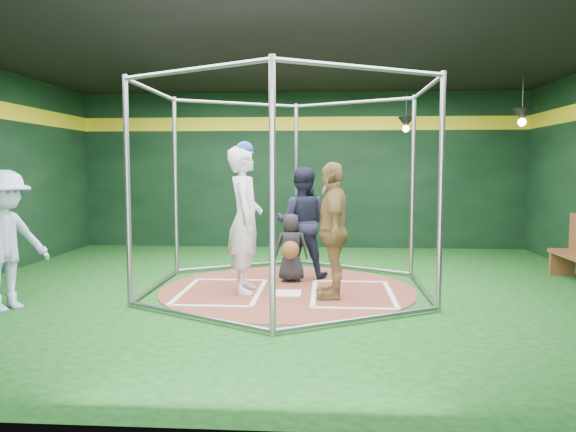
{
  "coord_description": "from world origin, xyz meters",
  "views": [
    {
      "loc": [
        0.58,
        -8.23,
        1.83
      ],
      "look_at": [
        0.0,
        0.1,
        1.1
      ],
      "focal_mm": 35.0,
      "sensor_mm": 36.0,
      "label": 1
    }
  ],
  "objects": [
    {
      "name": "room_shell",
      "position": [
        0.0,
        0.01,
        1.75
      ],
      "size": [
        10.1,
        9.1,
        3.53
      ],
      "color": "#0D3A0E",
      "rests_on": "ground"
    },
    {
      "name": "clay_disc",
      "position": [
        0.0,
        0.0,
        0.01
      ],
      "size": [
        3.8,
        3.8,
        0.01
      ],
      "primitive_type": "cylinder",
      "color": "brown",
      "rests_on": "ground"
    },
    {
      "name": "home_plate",
      "position": [
        0.0,
        -0.3,
        0.02
      ],
      "size": [
        0.43,
        0.43,
        0.01
      ],
      "primitive_type": "cube",
      "color": "white",
      "rests_on": "clay_disc"
    },
    {
      "name": "batter_box_left",
      "position": [
        -0.95,
        -0.25,
        0.02
      ],
      "size": [
        1.17,
        1.77,
        0.01
      ],
      "color": "white",
      "rests_on": "clay_disc"
    },
    {
      "name": "batter_box_right",
      "position": [
        0.95,
        -0.25,
        0.02
      ],
      "size": [
        1.17,
        1.77,
        0.01
      ],
      "color": "white",
      "rests_on": "clay_disc"
    },
    {
      "name": "batting_cage",
      "position": [
        -0.0,
        -0.0,
        1.5
      ],
      "size": [
        4.05,
        4.67,
        3.0
      ],
      "color": "gray",
      "rests_on": "ground"
    },
    {
      "name": "pendant_lamp_near",
      "position": [
        2.2,
        3.6,
        2.74
      ],
      "size": [
        0.34,
        0.34,
        0.9
      ],
      "color": "black",
      "rests_on": "room_shell"
    },
    {
      "name": "pendant_lamp_far",
      "position": [
        4.0,
        2.0,
        2.74
      ],
      "size": [
        0.34,
        0.34,
        0.9
      ],
      "color": "black",
      "rests_on": "room_shell"
    },
    {
      "name": "batter_figure",
      "position": [
        -0.6,
        -0.22,
        1.09
      ],
      "size": [
        0.58,
        0.82,
        2.18
      ],
      "color": "silver",
      "rests_on": "clay_disc"
    },
    {
      "name": "visitor_leopard",
      "position": [
        0.66,
        -0.47,
        0.96
      ],
      "size": [
        0.51,
        1.13,
        1.89
      ],
      "primitive_type": "imported",
      "rotation": [
        0.0,
        0.0,
        -1.53
      ],
      "color": "#A58447",
      "rests_on": "clay_disc"
    },
    {
      "name": "catcher_figure",
      "position": [
        0.02,
        0.57,
        0.55
      ],
      "size": [
        0.55,
        0.58,
        1.09
      ],
      "color": "black",
      "rests_on": "clay_disc"
    },
    {
      "name": "umpire",
      "position": [
        0.17,
        0.96,
        0.92
      ],
      "size": [
        0.93,
        0.76,
        1.82
      ],
      "primitive_type": "imported",
      "rotation": [
        0.0,
        0.0,
        3.06
      ],
      "color": "black",
      "rests_on": "clay_disc"
    },
    {
      "name": "bystander_blue",
      "position": [
        -3.51,
        -1.42,
        0.9
      ],
      "size": [
        1.14,
        1.34,
        1.79
      ],
      "primitive_type": "imported",
      "rotation": [
        0.0,
        0.0,
        1.07
      ],
      "color": "#9CAFCF",
      "rests_on": "ground"
    }
  ]
}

